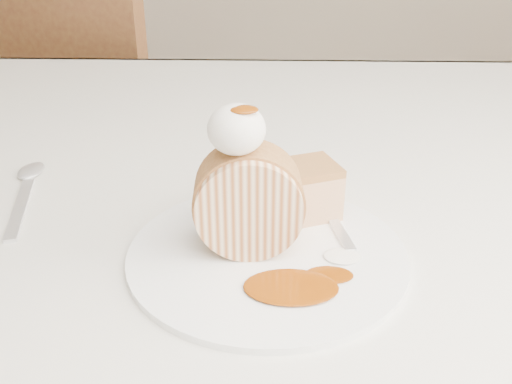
{
  "coord_description": "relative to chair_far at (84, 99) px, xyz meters",
  "views": [
    {
      "loc": [
        0.02,
        -0.43,
        1.03
      ],
      "look_at": [
        0.01,
        -0.01,
        0.81
      ],
      "focal_mm": 40.0,
      "sensor_mm": 36.0,
      "label": 1
    }
  ],
  "objects": [
    {
      "name": "table",
      "position": [
        0.45,
        -0.72,
        0.08
      ],
      "size": [
        1.4,
        0.9,
        0.75
      ],
      "color": "beige",
      "rests_on": "ground"
    },
    {
      "name": "chair_far",
      "position": [
        0.0,
        0.0,
        0.0
      ],
      "size": [
        0.59,
        0.59,
        1.01
      ],
      "rotation": [
        0.0,
        0.0,
        2.87
      ],
      "color": "brown",
      "rests_on": "ground"
    },
    {
      "name": "plate",
      "position": [
        0.47,
        -0.94,
        0.17
      ],
      "size": [
        0.31,
        0.31,
        0.01
      ],
      "primitive_type": "cylinder",
      "rotation": [
        0.0,
        0.0,
        0.38
      ],
      "color": "white",
      "rests_on": "table"
    },
    {
      "name": "roulade_slice",
      "position": [
        0.45,
        -0.93,
        0.22
      ],
      "size": [
        0.09,
        0.05,
        0.09
      ],
      "primitive_type": "cylinder",
      "rotation": [
        1.57,
        0.0,
        0.06
      ],
      "color": "beige",
      "rests_on": "plate"
    },
    {
      "name": "cake_chunk",
      "position": [
        0.5,
        -0.87,
        0.2
      ],
      "size": [
        0.07,
        0.07,
        0.04
      ],
      "primitive_type": "cube",
      "rotation": [
        0.0,
        0.0,
        0.38
      ],
      "color": "#A5703E",
      "rests_on": "plate"
    },
    {
      "name": "whipped_cream",
      "position": [
        0.44,
        -0.93,
        0.29
      ],
      "size": [
        0.05,
        0.05,
        0.04
      ],
      "primitive_type": "ellipsoid",
      "color": "white",
      "rests_on": "roulade_slice"
    },
    {
      "name": "caramel_drizzle",
      "position": [
        0.45,
        -0.94,
        0.31
      ],
      "size": [
        0.02,
        0.02,
        0.01
      ],
      "primitive_type": "ellipsoid",
      "color": "#753104",
      "rests_on": "whipped_cream"
    },
    {
      "name": "caramel_pool",
      "position": [
        0.48,
        -0.99,
        0.18
      ],
      "size": [
        0.09,
        0.07,
        0.0
      ],
      "primitive_type": null,
      "rotation": [
        0.0,
        0.0,
        0.38
      ],
      "color": "#753104",
      "rests_on": "plate"
    },
    {
      "name": "fork",
      "position": [
        0.53,
        -0.89,
        0.18
      ],
      "size": [
        0.05,
        0.14,
        0.0
      ],
      "primitive_type": "cube",
      "rotation": [
        0.0,
        0.0,
        0.21
      ],
      "color": "silver",
      "rests_on": "plate"
    },
    {
      "name": "spoon",
      "position": [
        0.22,
        -0.86,
        0.17
      ],
      "size": [
        0.06,
        0.16,
        0.0
      ],
      "primitive_type": "cube",
      "rotation": [
        0.0,
        0.0,
        0.24
      ],
      "color": "silver",
      "rests_on": "table"
    }
  ]
}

